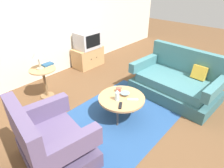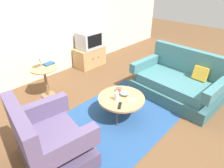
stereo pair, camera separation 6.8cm
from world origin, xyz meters
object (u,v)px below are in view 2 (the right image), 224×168
at_px(mug, 119,90).
at_px(tv_remote_silver, 132,100).
at_px(couch, 178,83).
at_px(side_table, 45,76).
at_px(book, 49,64).
at_px(vase, 117,95).
at_px(armchair, 50,142).
at_px(tv_stand, 90,57).
at_px(table_lamp, 39,54).
at_px(tv_remote_dark, 120,106).
at_px(television, 89,40).
at_px(bowl, 125,94).
at_px(coffee_table, 121,99).

xyz_separation_m(mug, tv_remote_silver, (-0.05, -0.35, -0.03)).
height_order(couch, mug, couch).
xyz_separation_m(side_table, book, (0.17, 0.08, 0.19)).
bearing_deg(vase, armchair, 176.86).
xyz_separation_m(tv_stand, table_lamp, (-1.64, -0.49, 0.67)).
distance_m(couch, tv_remote_dark, 1.54).
bearing_deg(side_table, television, 17.09).
relative_size(armchair, couch, 0.64).
height_order(couch, side_table, couch).
height_order(armchair, tv_stand, armchair).
xyz_separation_m(tv_remote_dark, tv_remote_silver, (0.26, -0.05, 0.00)).
distance_m(tv_stand, vase, 2.41).
relative_size(vase, book, 0.93).
xyz_separation_m(television, bowl, (-1.01, -2.05, -0.30)).
xyz_separation_m(couch, vase, (-1.42, 0.40, 0.21)).
xyz_separation_m(couch, tv_stand, (-0.20, 2.47, -0.04)).
bearing_deg(side_table, tv_remote_dark, -79.69).
relative_size(couch, bowl, 10.46).
height_order(coffee_table, tv_stand, tv_stand).
xyz_separation_m(television, tv_remote_silver, (-1.05, -2.25, -0.31)).
height_order(side_table, television, television).
height_order(mug, book, book).
bearing_deg(bowl, television, 63.79).
height_order(couch, tv_remote_dark, couch).
bearing_deg(tv_stand, table_lamp, -163.37).
bearing_deg(bowl, mug, 84.16).
distance_m(table_lamp, tv_remote_dark, 1.83).
bearing_deg(vase, coffee_table, -3.92).
bearing_deg(tv_remote_silver, tv_stand, 115.67).
distance_m(coffee_table, tv_stand, 2.35).
distance_m(side_table, television, 1.71).
relative_size(tv_stand, table_lamp, 2.03).
distance_m(television, table_lamp, 1.72).
distance_m(side_table, table_lamp, 0.47).
bearing_deg(book, tv_stand, 14.34).
distance_m(couch, side_table, 2.67).
xyz_separation_m(vase, book, (-0.24, 1.63, 0.14)).
xyz_separation_m(armchair, coffee_table, (1.33, -0.07, 0.04)).
relative_size(mug, bowl, 0.79).
bearing_deg(bowl, couch, -18.11).
bearing_deg(mug, television, 62.34).
distance_m(couch, vase, 1.49).
distance_m(bowl, tv_remote_silver, 0.20).
bearing_deg(armchair, tv_stand, 139.24).
height_order(mug, tv_remote_dark, mug).
bearing_deg(bowl, tv_remote_silver, -101.15).
bearing_deg(table_lamp, bowl, -68.20).
height_order(television, mug, television).
height_order(television, book, television).
bearing_deg(book, tv_remote_silver, -80.14).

